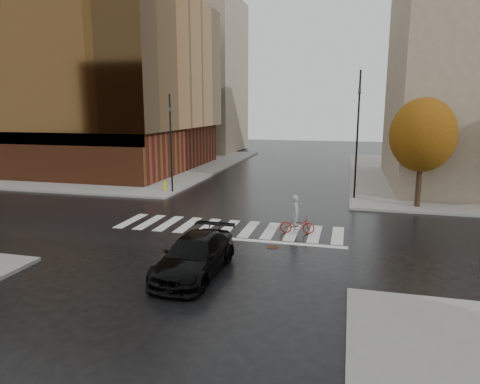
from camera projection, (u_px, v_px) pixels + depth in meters
The scene contains 12 objects.
ground at pixel (225, 230), 21.48m from camera, with size 120.00×120.00×0.00m, color black.
sidewalk_nw at pixel (94, 163), 46.52m from camera, with size 30.00×30.00×0.15m, color gray.
crosswalk at pixel (228, 228), 21.95m from camera, with size 12.00×3.00×0.01m, color silver.
office_glass at pixel (63, 84), 42.30m from camera, with size 27.00×19.00×16.00m.
building_nw_far at pixel (189, 77), 58.53m from camera, with size 14.00×12.00×20.00m, color gray.
tree_ne_a at pixel (423, 135), 25.20m from camera, with size 3.80×3.80×6.50m.
sedan at pixel (195, 256), 15.75m from camera, with size 1.99×4.90×1.42m, color black.
cyclist at pixel (297, 220), 20.87m from camera, with size 1.72×0.73×1.91m.
traffic_light_nw at pixel (171, 138), 29.86m from camera, with size 0.19×0.17×6.83m.
traffic_light_ne at pixel (358, 125), 27.52m from camera, with size 0.20×0.23×8.24m.
fire_hydrant at pixel (165, 185), 30.91m from camera, with size 0.25×0.25×0.69m.
manhole at pixel (272, 247), 18.91m from camera, with size 0.57×0.57×0.01m, color #452A18.
Camera 1 is at (5.83, -19.86, 6.10)m, focal length 32.00 mm.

